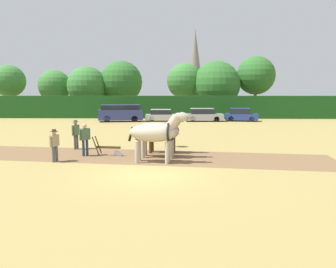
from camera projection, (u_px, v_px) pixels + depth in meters
The scene contains 23 objects.
ground_plane at pixel (149, 175), 13.41m from camera, with size 240.00×240.00×0.00m, color #998447.
plowed_furrow_strip at pixel (88, 155), 17.71m from camera, with size 25.57×4.07×0.01m, color brown.
hedgerow at pixel (170, 107), 44.17m from camera, with size 58.84×1.98×3.00m, color #194719.
tree_far_left at pixel (9, 81), 50.51m from camera, with size 4.93×4.93×7.70m.
tree_left at pixel (55, 86), 51.45m from camera, with size 5.06×5.06×7.01m.
tree_center_left at pixel (87, 86), 49.82m from camera, with size 5.97×5.97×7.43m.
tree_center at pixel (121, 82), 51.09m from camera, with size 6.61×6.61×8.39m.
tree_center_right at pixel (185, 81), 50.10m from camera, with size 5.42×5.42×7.91m.
tree_right at pixel (216, 85), 49.24m from camera, with size 7.12×7.12×8.16m.
tree_far_right at pixel (256, 75), 50.35m from camera, with size 5.89×5.89×9.02m.
church_spire at pixel (195, 66), 83.92m from camera, with size 3.01×3.01×19.55m.
draft_horse_lead_left at pixel (155, 133), 15.62m from camera, with size 2.92×1.22×2.49m.
draft_horse_lead_right at pixel (160, 132), 16.93m from camera, with size 2.93×1.27×2.45m.
draft_horse_trail_left at pixel (164, 130), 18.23m from camera, with size 2.61×1.09×2.31m.
plow at pixel (110, 150), 17.47m from camera, with size 1.63×0.53×1.13m.
farmer_at_plow at pixel (85, 137), 17.35m from camera, with size 0.47×0.55×1.72m.
farmer_beside_team at pixel (171, 131), 20.25m from camera, with size 0.38×0.63×1.69m.
farmer_onlooker_left at pixel (55, 143), 15.84m from camera, with size 0.40×0.59×1.60m.
farmer_onlooker_right at pixel (76, 132), 19.47m from camera, with size 0.44×0.65×1.74m.
parked_van at pixel (121, 113), 38.62m from camera, with size 5.39×2.84×2.00m.
parked_car_left at pixel (162, 115), 39.14m from camera, with size 4.11×1.91×1.43m.
parked_car_center_left at pixel (203, 115), 38.96m from camera, with size 4.58×2.01×1.56m.
parked_car_center at pixel (241, 115), 39.31m from camera, with size 4.12×2.47×1.56m.
Camera 1 is at (1.18, -13.07, 3.31)m, focal length 35.00 mm.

